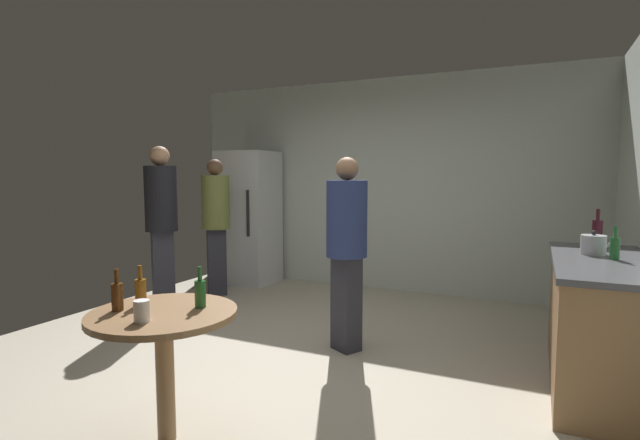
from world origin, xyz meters
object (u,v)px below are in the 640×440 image
object	(u,v)px
kettle	(594,245)
person_in_black_shirt	(161,215)
person_in_navy_shirt	(347,239)
refrigerator	(249,218)
beer_bottle_amber	(141,291)
person_in_olive_shirt	(216,216)
foreground_table	(164,330)
plastic_cup_white	(142,311)
beer_bottle_green	(200,292)
beer_bottle_brown	(117,295)
wine_bottle_on_counter	(597,233)
beer_bottle_on_counter	(615,247)

from	to	relation	value
kettle	person_in_black_shirt	xyz separation A→B (m)	(-4.05, -0.07, 0.08)
person_in_navy_shirt	refrigerator	bearing A→B (deg)	-101.01
beer_bottle_amber	person_in_olive_shirt	xyz separation A→B (m)	(-1.54, 2.71, 0.16)
foreground_table	plastic_cup_white	world-z (taller)	plastic_cup_white
person_in_olive_shirt	beer_bottle_amber	bearing A→B (deg)	-15.01
foreground_table	beer_bottle_green	distance (m)	0.28
kettle	person_in_navy_shirt	bearing A→B (deg)	-170.30
person_in_black_shirt	person_in_olive_shirt	size ratio (longest dim) A/B	1.07
beer_bottle_green	person_in_black_shirt	xyz separation A→B (m)	(-1.97, 1.78, 0.23)
refrigerator	kettle	world-z (taller)	refrigerator
refrigerator	plastic_cup_white	world-z (taller)	refrigerator
beer_bottle_brown	person_in_navy_shirt	bearing A→B (deg)	70.44
wine_bottle_on_counter	plastic_cup_white	bearing A→B (deg)	-130.96
foreground_table	beer_bottle_green	bearing A→B (deg)	47.92
plastic_cup_white	person_in_olive_shirt	world-z (taller)	person_in_olive_shirt
refrigerator	person_in_olive_shirt	bearing A→B (deg)	-88.28
wine_bottle_on_counter	beer_bottle_brown	bearing A→B (deg)	-135.32
beer_bottle_brown	beer_bottle_green	bearing A→B (deg)	33.54
beer_bottle_green	person_in_black_shirt	bearing A→B (deg)	137.84
beer_bottle_on_counter	person_in_navy_shirt	size ratio (longest dim) A/B	0.14
refrigerator	beer_bottle_amber	xyz separation A→B (m)	(1.57, -3.47, -0.08)
refrigerator	person_in_black_shirt	xyz separation A→B (m)	(-0.07, -1.58, 0.15)
wine_bottle_on_counter	beer_bottle_amber	bearing A→B (deg)	-136.42
kettle	person_in_black_shirt	world-z (taller)	person_in_black_shirt
kettle	foreground_table	world-z (taller)	kettle
person_in_olive_shirt	beer_bottle_green	bearing A→B (deg)	-8.85
beer_bottle_amber	beer_bottle_brown	world-z (taller)	same
foreground_table	beer_bottle_amber	size ratio (longest dim) A/B	3.48
kettle	wine_bottle_on_counter	xyz separation A→B (m)	(0.05, 0.38, 0.05)
refrigerator	kettle	distance (m)	4.25
person_in_black_shirt	person_in_navy_shirt	bearing A→B (deg)	32.43
wine_bottle_on_counter	plastic_cup_white	xyz separation A→B (m)	(-2.23, -2.57, -0.23)
beer_bottle_amber	person_in_olive_shirt	world-z (taller)	person_in_olive_shirt
beer_bottle_green	person_in_navy_shirt	xyz separation A→B (m)	(0.27, 1.55, 0.13)
beer_bottle_on_counter	beer_bottle_amber	bearing A→B (deg)	-144.65
foreground_table	beer_bottle_green	world-z (taller)	beer_bottle_green
beer_bottle_green	plastic_cup_white	size ratio (longest dim) A/B	2.09
wine_bottle_on_counter	beer_bottle_on_counter	distance (m)	0.56
kettle	beer_bottle_green	bearing A→B (deg)	-138.27
beer_bottle_amber	plastic_cup_white	distance (m)	0.33
kettle	person_in_olive_shirt	world-z (taller)	person_in_olive_shirt
wine_bottle_on_counter	person_in_navy_shirt	bearing A→B (deg)	-159.83
foreground_table	wine_bottle_on_counter	bearing A→B (deg)	46.37
refrigerator	person_in_olive_shirt	size ratio (longest dim) A/B	1.08
foreground_table	person_in_navy_shirt	bearing A→B (deg)	76.65
beer_bottle_brown	person_in_black_shirt	world-z (taller)	person_in_black_shirt
beer_bottle_green	foreground_table	bearing A→B (deg)	-132.08
refrigerator	beer_bottle_green	bearing A→B (deg)	-60.54
beer_bottle_amber	beer_bottle_green	bearing A→B (deg)	19.09
refrigerator	person_in_navy_shirt	bearing A→B (deg)	-39.96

